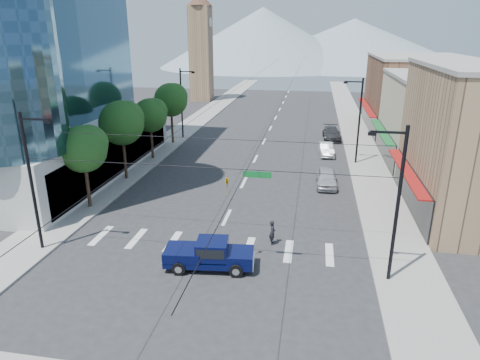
{
  "coord_description": "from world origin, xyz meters",
  "views": [
    {
      "loc": [
        6.1,
        -23.21,
        13.47
      ],
      "look_at": [
        0.99,
        6.25,
        3.0
      ],
      "focal_mm": 32.0,
      "sensor_mm": 36.0,
      "label": 1
    }
  ],
  "objects_px": {
    "pedestrian": "(272,232)",
    "parked_car_mid": "(326,149)",
    "pickup_truck": "(209,254)",
    "parked_car_near": "(327,178)",
    "parked_car_far": "(332,133)"
  },
  "relations": [
    {
      "from": "pickup_truck",
      "to": "parked_car_mid",
      "type": "bearing_deg",
      "value": 68.74
    },
    {
      "from": "pickup_truck",
      "to": "pedestrian",
      "type": "relative_size",
      "value": 3.25
    },
    {
      "from": "parked_car_far",
      "to": "parked_car_mid",
      "type": "bearing_deg",
      "value": -99.26
    },
    {
      "from": "parked_car_mid",
      "to": "parked_car_far",
      "type": "relative_size",
      "value": 0.79
    },
    {
      "from": "pickup_truck",
      "to": "pedestrian",
      "type": "xyz_separation_m",
      "value": [
        3.42,
        3.68,
        -0.1
      ]
    },
    {
      "from": "parked_car_near",
      "to": "parked_car_mid",
      "type": "distance_m",
      "value": 10.46
    },
    {
      "from": "pedestrian",
      "to": "parked_car_mid",
      "type": "relative_size",
      "value": 0.4
    },
    {
      "from": "parked_car_near",
      "to": "parked_car_mid",
      "type": "xyz_separation_m",
      "value": [
        0.12,
        10.46,
        -0.08
      ]
    },
    {
      "from": "pickup_truck",
      "to": "parked_car_near",
      "type": "relative_size",
      "value": 1.21
    },
    {
      "from": "pedestrian",
      "to": "parked_car_far",
      "type": "relative_size",
      "value": 0.32
    },
    {
      "from": "parked_car_mid",
      "to": "pickup_truck",
      "type": "bearing_deg",
      "value": -111.17
    },
    {
      "from": "pedestrian",
      "to": "parked_car_mid",
      "type": "bearing_deg",
      "value": -20.46
    },
    {
      "from": "pedestrian",
      "to": "parked_car_far",
      "type": "distance_m",
      "value": 30.75
    },
    {
      "from": "parked_car_mid",
      "to": "parked_car_far",
      "type": "xyz_separation_m",
      "value": [
        0.85,
        7.78,
        0.08
      ]
    },
    {
      "from": "pedestrian",
      "to": "parked_car_far",
      "type": "xyz_separation_m",
      "value": [
        4.72,
        30.38,
        -0.08
      ]
    }
  ]
}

